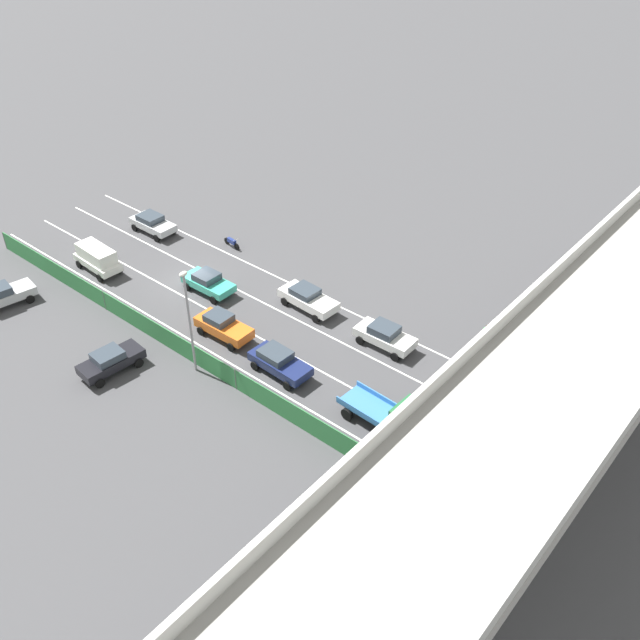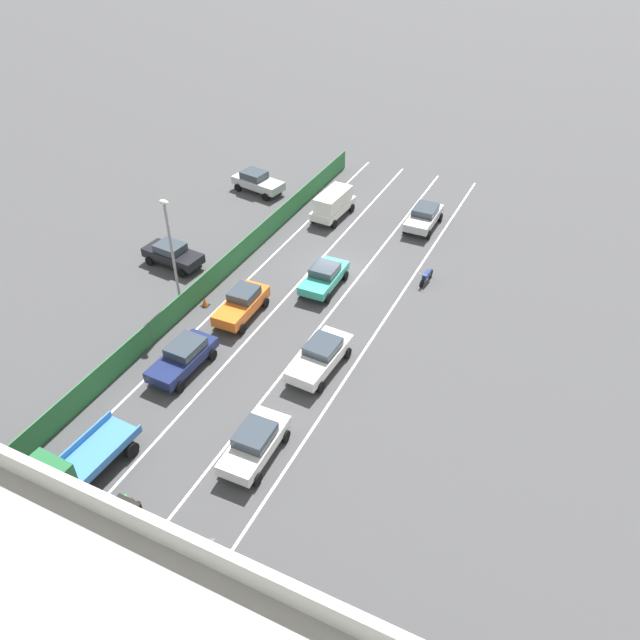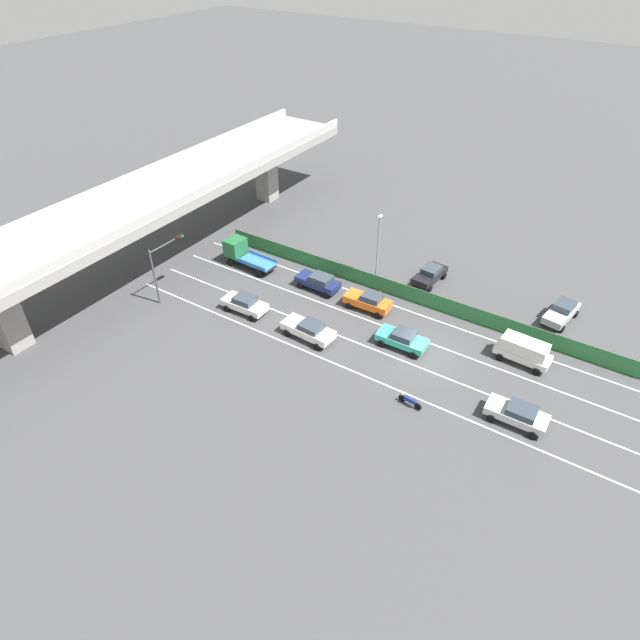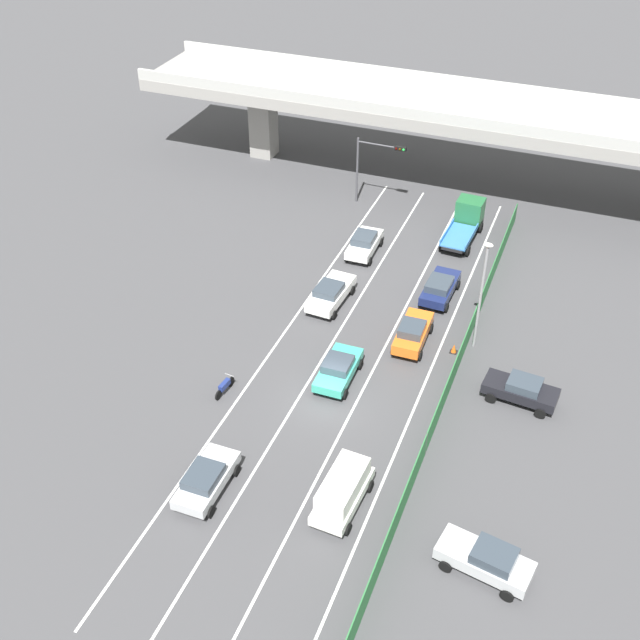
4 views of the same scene
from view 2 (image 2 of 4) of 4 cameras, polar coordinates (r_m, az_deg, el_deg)
name	(u,v)px [view 2 (image 2 of 4)]	position (r m, az deg, el deg)	size (l,w,h in m)	color
ground_plane	(335,274)	(42.86, 1.34, 4.23)	(300.00, 300.00, 0.00)	#424244
lane_line_left_edge	(377,331)	(37.94, 5.21, -0.99)	(0.14, 45.11, 0.01)	silver
lane_line_mid_left	(328,316)	(38.92, 0.72, 0.33)	(0.14, 45.11, 0.01)	silver
lane_line_mid_right	(281,303)	(40.14, -3.53, 1.57)	(0.14, 45.11, 0.01)	silver
lane_line_right_edge	(237,290)	(41.59, -7.51, 2.73)	(0.14, 45.11, 0.01)	silver
green_fence	(216,274)	(41.90, -9.36, 4.12)	(0.10, 41.21, 1.58)	#2D753D
car_sedan_navy	(183,357)	(35.43, -12.30, -3.25)	(2.13, 4.42, 1.60)	navy
car_taxi_teal	(324,276)	(41.01, 0.38, 4.00)	(2.11, 4.28, 1.58)	teal
car_van_white	(333,203)	(49.18, 1.18, 10.55)	(2.21, 4.45, 2.09)	silver
car_hatchback_white	(255,443)	(30.37, -5.93, -10.99)	(2.08, 4.28, 1.65)	silver
car_sedan_silver	(424,216)	(48.60, 9.41, 9.27)	(2.08, 4.31, 1.57)	#B7BABC
car_sedan_white	(320,356)	(34.68, 0.02, -3.25)	(2.27, 4.76, 1.61)	white
car_taxi_orange	(242,303)	(38.74, -7.09, 1.51)	(2.02, 4.37, 1.73)	orange
flatbed_truck_blue	(64,474)	(30.65, -22.19, -12.78)	(2.46, 5.67, 2.60)	black
motorcycle	(426,276)	(42.32, 9.63, 3.92)	(0.60, 1.95, 0.93)	black
parked_wagon_silver	(257,181)	(53.50, -5.71, 12.40)	(4.64, 2.57, 1.70)	#B2B5B7
parked_sedan_dark	(172,254)	(44.45, -13.23, 5.86)	(4.40, 2.26, 1.62)	black
traffic_light	(183,550)	(23.63, -12.31, -19.71)	(4.10, 0.42, 5.64)	#47474C
street_lamp	(171,247)	(37.84, -13.32, 6.43)	(0.60, 0.36, 7.64)	gray
traffic_cone	(205,302)	(40.32, -10.39, 1.61)	(0.47, 0.47, 0.60)	orange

